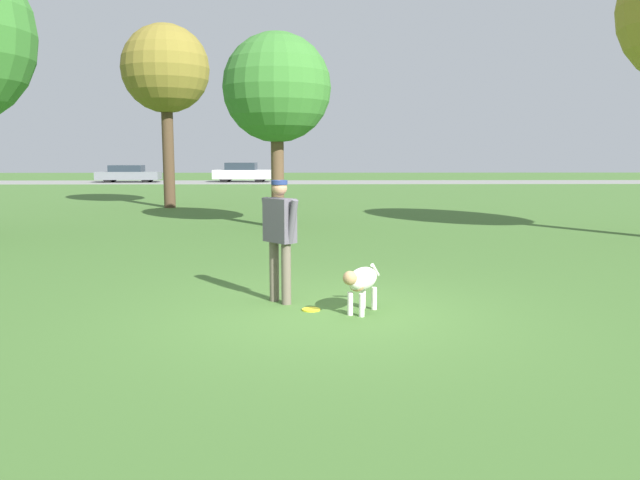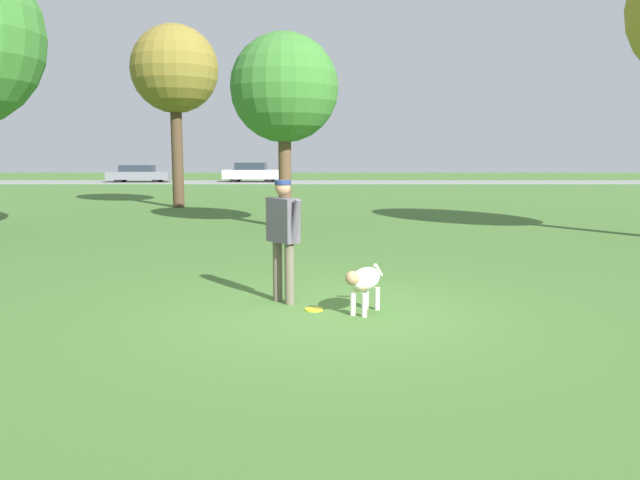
{
  "view_description": "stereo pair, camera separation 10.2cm",
  "coord_description": "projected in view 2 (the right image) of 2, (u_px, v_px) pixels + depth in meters",
  "views": [
    {
      "loc": [
        -0.21,
        -7.78,
        2.02
      ],
      "look_at": [
        -0.07,
        0.28,
        0.9
      ],
      "focal_mm": 35.0,
      "sensor_mm": 36.0,
      "label": 1
    },
    {
      "loc": [
        -0.11,
        -7.78,
        2.02
      ],
      "look_at": [
        -0.07,
        0.28,
        0.9
      ],
      "focal_mm": 35.0,
      "sensor_mm": 36.0,
      "label": 2
    }
  ],
  "objects": [
    {
      "name": "frisbee",
      "position": [
        311.0,
        310.0,
        8.1
      ],
      "size": [
        0.24,
        0.24,
        0.02
      ],
      "color": "yellow",
      "rests_on": "ground_plane"
    },
    {
      "name": "far_road_strip",
      "position": [
        318.0,
        182.0,
        44.71
      ],
      "size": [
        120.0,
        6.0,
        0.01
      ],
      "color": "gray",
      "rests_on": "ground_plane"
    },
    {
      "name": "parked_car_grey",
      "position": [
        135.0,
        174.0,
        44.66
      ],
      "size": [
        4.46,
        1.9,
        1.22
      ],
      "rotation": [
        0.0,
        0.0,
        0.04
      ],
      "color": "slate",
      "rests_on": "ground_plane"
    },
    {
      "name": "tree_mid_center",
      "position": [
        281.0,
        89.0,
        16.81
      ],
      "size": [
        2.93,
        2.93,
        5.26
      ],
      "color": "brown",
      "rests_on": "ground_plane"
    },
    {
      "name": "parked_car_white",
      "position": [
        249.0,
        172.0,
        44.83
      ],
      "size": [
        4.22,
        2.03,
        1.39
      ],
      "rotation": [
        0.0,
        0.0,
        -0.05
      ],
      "color": "white",
      "rests_on": "ground_plane"
    },
    {
      "name": "tree_far_left",
      "position": [
        171.0,
        71.0,
        23.01
      ],
      "size": [
        3.22,
        3.22,
        6.74
      ],
      "color": "#4C3826",
      "rests_on": "ground_plane"
    },
    {
      "name": "dog",
      "position": [
        361.0,
        281.0,
        7.9
      ],
      "size": [
        0.59,
        0.95,
        0.61
      ],
      "rotation": [
        0.0,
        0.0,
        4.22
      ],
      "color": "silver",
      "rests_on": "ground_plane"
    },
    {
      "name": "person",
      "position": [
        280.0,
        230.0,
        8.4
      ],
      "size": [
        0.55,
        0.61,
        1.67
      ],
      "rotation": [
        0.0,
        0.0,
        -0.85
      ],
      "color": "#665B4C",
      "rests_on": "ground_plane"
    },
    {
      "name": "ground_plane",
      "position": [
        325.0,
        313.0,
        7.98
      ],
      "size": [
        120.0,
        120.0,
        0.0
      ],
      "primitive_type": "plane",
      "color": "#426B2D"
    }
  ]
}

